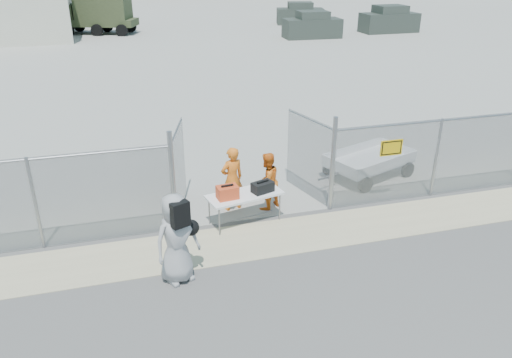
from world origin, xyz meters
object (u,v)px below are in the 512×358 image
object	(u,v)px
security_worker_left	(232,179)
visitor	(176,238)
security_worker_right	(267,181)
utility_trailer	(369,163)
folding_table	(245,208)

from	to	relation	value
security_worker_left	visitor	bearing A→B (deg)	40.96
security_worker_right	utility_trailer	size ratio (longest dim) A/B	0.46
security_worker_left	security_worker_right	world-z (taller)	security_worker_left
visitor	utility_trailer	distance (m)	7.18
security_worker_right	security_worker_left	bearing A→B (deg)	-38.44
security_worker_right	utility_trailer	xyz separation A→B (m)	(3.52, 1.16, -0.36)
folding_table	security_worker_right	size ratio (longest dim) A/B	1.20
security_worker_left	security_worker_right	xyz separation A→B (m)	(0.87, -0.18, -0.09)
folding_table	utility_trailer	xyz separation A→B (m)	(4.26, 1.74, 0.01)
security_worker_right	visitor	distance (m)	3.64
security_worker_left	utility_trailer	distance (m)	4.52
folding_table	security_worker_right	world-z (taller)	security_worker_right
security_worker_right	visitor	size ratio (longest dim) A/B	0.80
folding_table	security_worker_right	xyz separation A→B (m)	(0.74, 0.58, 0.38)
security_worker_left	security_worker_right	bearing A→B (deg)	152.57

